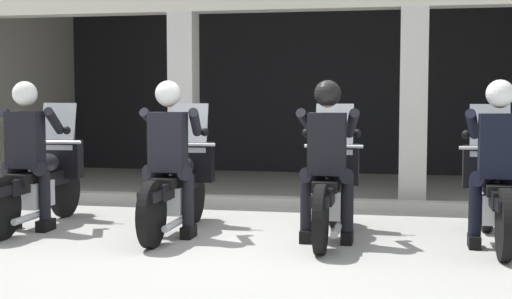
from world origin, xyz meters
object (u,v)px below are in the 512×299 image
at_px(motorcycle_far_left, 41,180).
at_px(police_officer_center_right, 327,147).
at_px(motorcycle_center_left, 178,185).
at_px(police_officer_far_right, 498,149).
at_px(police_officer_far_left, 27,142).
at_px(police_officer_center_left, 169,145).
at_px(motorcycle_far_right, 494,192).
at_px(motorcycle_center_right, 330,188).

xyz_separation_m(motorcycle_far_left, police_officer_center_right, (3.18, -0.30, 0.44)).
distance_m(motorcycle_center_left, police_officer_far_right, 3.22).
relative_size(police_officer_far_left, police_officer_center_left, 1.00).
distance_m(motorcycle_far_left, police_officer_center_left, 1.69).
distance_m(motorcycle_far_left, motorcycle_far_right, 4.78).
bearing_deg(motorcycle_far_left, police_officer_far_right, -5.12).
bearing_deg(motorcycle_center_right, motorcycle_far_left, -173.75).
relative_size(motorcycle_center_left, motorcycle_far_right, 1.00).
bearing_deg(motorcycle_center_left, motorcycle_far_right, 9.68).
height_order(police_officer_center_left, police_officer_far_right, same).
bearing_deg(police_officer_center_right, motorcycle_far_right, 17.93).
xyz_separation_m(motorcycle_far_left, motorcycle_far_right, (4.78, 0.02, 0.00)).
bearing_deg(motorcycle_center_left, police_officer_center_left, -81.98).
relative_size(motorcycle_center_left, police_officer_far_right, 1.29).
bearing_deg(police_officer_far_right, motorcycle_far_right, 91.51).
distance_m(police_officer_far_left, motorcycle_far_right, 4.81).
distance_m(police_officer_far_left, police_officer_far_right, 4.78).
bearing_deg(motorcycle_center_left, police_officer_center_right, -0.41).
relative_size(police_officer_center_left, motorcycle_far_right, 0.78).
height_order(motorcycle_center_right, motorcycle_far_right, same).
xyz_separation_m(motorcycle_far_left, motorcycle_center_left, (1.59, -0.06, 0.00)).
xyz_separation_m(police_officer_far_left, police_officer_center_left, (1.59, -0.06, 0.00)).
relative_size(police_officer_far_left, motorcycle_center_left, 0.78).
relative_size(motorcycle_far_left, motorcycle_center_left, 1.00).
relative_size(motorcycle_far_left, police_officer_center_right, 1.29).
bearing_deg(motorcycle_far_right, motorcycle_far_left, -177.97).
distance_m(police_officer_far_left, motorcycle_center_right, 3.23).
bearing_deg(police_officer_far_left, police_officer_far_right, -1.73).
bearing_deg(police_officer_center_left, motorcycle_center_right, 19.76).
bearing_deg(motorcycle_center_right, police_officer_far_left, -168.67).
relative_size(police_officer_center_left, motorcycle_center_right, 0.78).
xyz_separation_m(motorcycle_center_right, police_officer_center_right, (-0.00, -0.28, 0.44)).
relative_size(motorcycle_center_right, police_officer_far_right, 1.29).
bearing_deg(motorcycle_far_right, motorcycle_center_right, -176.87).
relative_size(motorcycle_far_right, police_officer_far_right, 1.29).
bearing_deg(motorcycle_far_left, police_officer_center_right, -7.36).
height_order(motorcycle_center_left, police_officer_center_right, police_officer_center_right).
bearing_deg(police_officer_far_right, police_officer_far_left, -177.97).
bearing_deg(police_officer_center_right, motorcycle_center_left, 177.85).
xyz_separation_m(police_officer_center_left, motorcycle_center_right, (1.59, 0.32, -0.44)).
xyz_separation_m(police_officer_far_left, police_officer_center_right, (3.19, -0.02, 0.00)).
bearing_deg(motorcycle_center_left, police_officer_far_right, 4.59).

